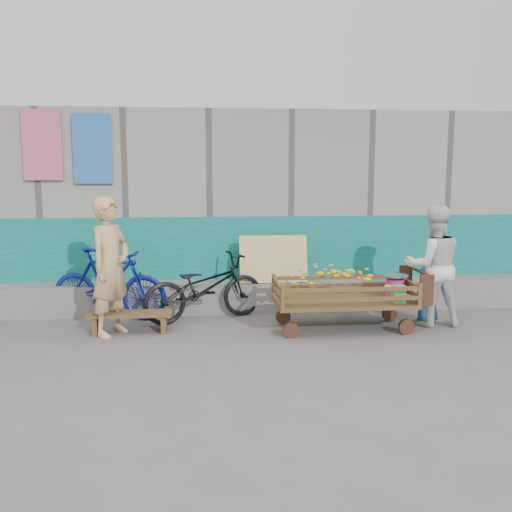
{
  "coord_description": "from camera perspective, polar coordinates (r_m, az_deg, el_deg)",
  "views": [
    {
      "loc": [
        -0.8,
        -5.99,
        2.07
      ],
      "look_at": [
        -0.06,
        1.2,
        1.0
      ],
      "focal_mm": 40.0,
      "sensor_mm": 36.0,
      "label": 1
    }
  ],
  "objects": [
    {
      "name": "bicycle_blue",
      "position": [
        8.29,
        -14.5,
        -2.73
      ],
      "size": [
        1.75,
        0.91,
        1.01
      ],
      "primitive_type": "imported",
      "rotation": [
        0.0,
        0.0,
        1.3
      ],
      "color": "navy",
      "rests_on": "ground"
    },
    {
      "name": "ground",
      "position": [
        6.39,
        1.68,
        -10.49
      ],
      "size": [
        80.0,
        80.0,
        0.0
      ],
      "primitive_type": "plane",
      "color": "#5A5651",
      "rests_on": "ground"
    },
    {
      "name": "banana_cart",
      "position": [
        7.58,
        8.5,
        -3.09
      ],
      "size": [
        1.97,
        0.9,
        0.84
      ],
      "color": "#55351E",
      "rests_on": "ground"
    },
    {
      "name": "building_wall",
      "position": [
        10.09,
        -1.3,
        4.98
      ],
      "size": [
        12.0,
        3.5,
        3.0
      ],
      "color": "gray",
      "rests_on": "ground"
    },
    {
      "name": "child",
      "position": [
        8.23,
        16.8,
        -3.58
      ],
      "size": [
        0.47,
        0.39,
        0.82
      ],
      "primitive_type": "imported",
      "rotation": [
        0.0,
        0.0,
        3.52
      ],
      "color": "#2358A8",
      "rests_on": "ground"
    },
    {
      "name": "bicycle_dark",
      "position": [
        8.02,
        -5.18,
        -3.16
      ],
      "size": [
        1.87,
        1.21,
        0.93
      ],
      "primitive_type": "imported",
      "rotation": [
        0.0,
        0.0,
        1.94
      ],
      "color": "black",
      "rests_on": "ground"
    },
    {
      "name": "bench",
      "position": [
        7.6,
        -12.48,
        -6.04
      ],
      "size": [
        1.08,
        0.32,
        0.27
      ],
      "color": "#55351E",
      "rests_on": "ground"
    },
    {
      "name": "vendor_man",
      "position": [
        7.43,
        -14.36,
        -1.04
      ],
      "size": [
        0.7,
        0.77,
        1.76
      ],
      "primitive_type": "imported",
      "rotation": [
        0.0,
        0.0,
        1.02
      ],
      "color": "tan",
      "rests_on": "ground"
    },
    {
      "name": "woman",
      "position": [
        8.04,
        17.28,
        -0.95
      ],
      "size": [
        0.82,
        0.65,
        1.63
      ],
      "primitive_type": "imported",
      "rotation": [
        0.0,
        0.0,
        3.1
      ],
      "color": "silver",
      "rests_on": "ground"
    }
  ]
}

